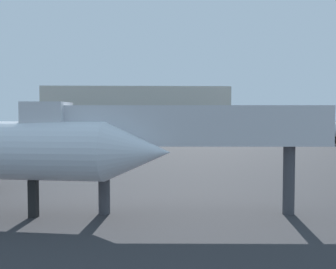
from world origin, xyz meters
TOP-DOWN VIEW (x-y plane):
  - jet_bridge at (4.50, 17.01)m, footprint 18.18×3.25m
  - terminal_building at (0.06, 132.75)m, footprint 61.01×20.31m

SIDE VIEW (x-z plane):
  - jet_bridge at x=4.50m, z-range 1.81..8.54m
  - terminal_building at x=0.06m, z-range 0.00..14.98m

